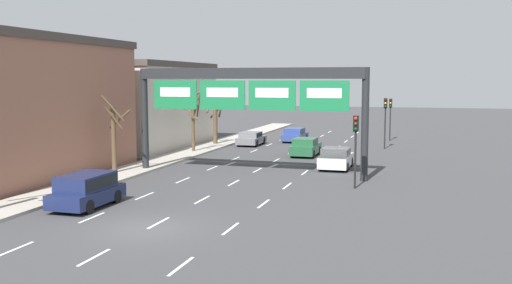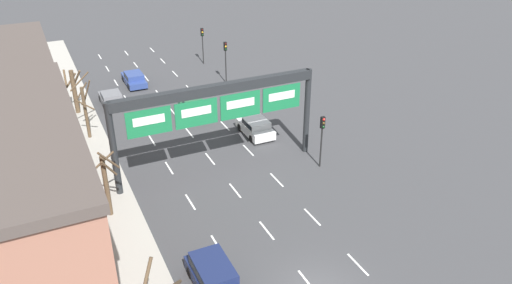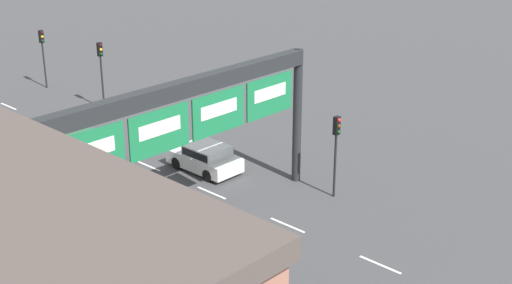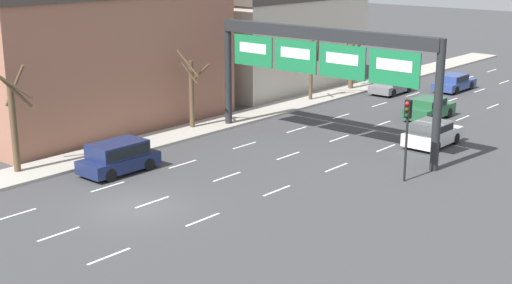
{
  "view_description": "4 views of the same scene",
  "coord_description": "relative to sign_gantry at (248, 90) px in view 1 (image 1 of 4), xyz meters",
  "views": [
    {
      "loc": [
        10.96,
        -20.86,
        6.18
      ],
      "look_at": [
        1.7,
        10.0,
        2.63
      ],
      "focal_mm": 40.0,
      "sensor_mm": 36.0,
      "label": 1
    },
    {
      "loc": [
        -11.25,
        -16.26,
        19.28
      ],
      "look_at": [
        1.29,
        10.28,
        3.92
      ],
      "focal_mm": 35.0,
      "sensor_mm": 36.0,
      "label": 2
    },
    {
      "loc": [
        -18.55,
        -7.62,
        15.15
      ],
      "look_at": [
        1.97,
        11.71,
        4.23
      ],
      "focal_mm": 50.0,
      "sensor_mm": 36.0,
      "label": 3
    },
    {
      "loc": [
        23.89,
        -19.07,
        11.35
      ],
      "look_at": [
        1.01,
        7.1,
        1.8
      ],
      "focal_mm": 50.0,
      "sensor_mm": 36.0,
      "label": 4
    }
  ],
  "objects": [
    {
      "name": "tree_bare_third",
      "position": [
        -8.42,
        -2.24,
        -2.89
      ],
      "size": [
        1.79,
        1.9,
        5.08
      ],
      "color": "brown",
      "rests_on": "sidewalk_left"
    },
    {
      "name": "tree_bare_second",
      "position": [
        -7.9,
        9.76,
        -2.66
      ],
      "size": [
        1.7,
        1.61,
        5.44
      ],
      "color": "brown",
      "rests_on": "sidewalk_left"
    },
    {
      "name": "tree_bare_closest",
      "position": [
        -8.12,
        15.45,
        -3.09
      ],
      "size": [
        1.58,
        1.47,
        4.11
      ],
      "color": "brown",
      "rests_on": "sidewalk_left"
    },
    {
      "name": "sign_gantry",
      "position": [
        0.0,
        0.0,
        0.0
      ],
      "size": [
        15.25,
        0.7,
        6.92
      ],
      "color": "#232628",
      "rests_on": "ground_plane"
    },
    {
      "name": "car_white",
      "position": [
        5.02,
        4.34,
        -4.74
      ],
      "size": [
        1.99,
        4.05,
        1.48
      ],
      "color": "silver",
      "rests_on": "ground_plane"
    },
    {
      "name": "traffic_light_mid_block",
      "position": [
        7.17,
        -2.6,
        -2.54
      ],
      "size": [
        0.3,
        0.35,
        4.15
      ],
      "color": "black",
      "rests_on": "ground_plane"
    },
    {
      "name": "traffic_light_far_end",
      "position": [
        7.45,
        24.04,
        -2.47
      ],
      "size": [
        0.3,
        0.35,
        4.26
      ],
      "color": "black",
      "rests_on": "ground_plane"
    },
    {
      "name": "car_blue",
      "position": [
        -1.61,
        20.6,
        -4.8
      ],
      "size": [
        1.9,
        4.44,
        1.36
      ],
      "color": "navy",
      "rests_on": "ground_plane"
    },
    {
      "name": "suv_navy",
      "position": [
        -4.73,
        -11.1,
        -4.61
      ],
      "size": [
        1.98,
        4.13,
        1.64
      ],
      "color": "#19234C",
      "rests_on": "ground_plane"
    },
    {
      "name": "lane_dashes",
      "position": [
        -0.0,
        -0.42,
        -5.52
      ],
      "size": [
        6.72,
        67.0,
        0.01
      ],
      "color": "white",
      "rests_on": "ground_plane"
    },
    {
      "name": "traffic_light_near_gantry",
      "position": [
        7.44,
        16.87,
        -2.29
      ],
      "size": [
        0.3,
        0.35,
        4.53
      ],
      "color": "black",
      "rests_on": "ground_plane"
    },
    {
      "name": "car_grey",
      "position": [
        -4.83,
        16.19,
        -4.84
      ],
      "size": [
        1.94,
        3.96,
        1.28
      ],
      "color": "slate",
      "rests_on": "ground_plane"
    },
    {
      "name": "building_far",
      "position": [
        -14.47,
        12.7,
        -1.65
      ],
      "size": [
        9.53,
        15.3,
        7.74
      ],
      "color": "beige",
      "rests_on": "ground_plane"
    },
    {
      "name": "car_green",
      "position": [
        1.62,
        10.33,
        -4.75
      ],
      "size": [
        1.91,
        4.18,
        1.46
      ],
      "color": "#235B38",
      "rests_on": "ground_plane"
    },
    {
      "name": "ground_plane",
      "position": [
        0.0,
        -13.92,
        -5.53
      ],
      "size": [
        220.0,
        220.0,
        0.0
      ],
      "primitive_type": "plane",
      "color": "#3D3D3F"
    }
  ]
}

